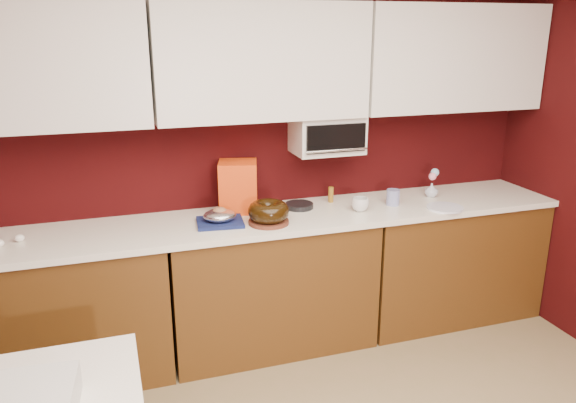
# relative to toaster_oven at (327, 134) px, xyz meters

# --- Properties ---
(wall_back) EXTENTS (4.00, 0.02, 2.50)m
(wall_back) POSITION_rel_toaster_oven_xyz_m (-0.45, 0.15, -0.12)
(wall_back) COLOR #320607
(wall_back) RESTS_ON floor
(base_cabinet_left) EXTENTS (1.31, 0.58, 0.86)m
(base_cabinet_left) POSITION_rel_toaster_oven_xyz_m (-1.78, -0.17, -0.95)
(base_cabinet_left) COLOR #543110
(base_cabinet_left) RESTS_ON floor
(base_cabinet_center) EXTENTS (1.31, 0.58, 0.86)m
(base_cabinet_center) POSITION_rel_toaster_oven_xyz_m (-0.45, -0.17, -0.95)
(base_cabinet_center) COLOR #543110
(base_cabinet_center) RESTS_ON floor
(base_cabinet_right) EXTENTS (1.31, 0.58, 0.86)m
(base_cabinet_right) POSITION_rel_toaster_oven_xyz_m (0.88, -0.17, -0.95)
(base_cabinet_right) COLOR #543110
(base_cabinet_right) RESTS_ON floor
(countertop) EXTENTS (4.00, 0.62, 0.04)m
(countertop) POSITION_rel_toaster_oven_xyz_m (-0.45, -0.17, -0.49)
(countertop) COLOR white
(countertop) RESTS_ON base_cabinet_center
(upper_cabinet_left) EXTENTS (1.31, 0.33, 0.70)m
(upper_cabinet_left) POSITION_rel_toaster_oven_xyz_m (-1.78, -0.02, 0.48)
(upper_cabinet_left) COLOR white
(upper_cabinet_left) RESTS_ON wall_back
(upper_cabinet_center) EXTENTS (1.31, 0.33, 0.70)m
(upper_cabinet_center) POSITION_rel_toaster_oven_xyz_m (-0.45, -0.02, 0.48)
(upper_cabinet_center) COLOR white
(upper_cabinet_center) RESTS_ON wall_back
(upper_cabinet_right) EXTENTS (1.31, 0.33, 0.70)m
(upper_cabinet_right) POSITION_rel_toaster_oven_xyz_m (0.88, -0.02, 0.48)
(upper_cabinet_right) COLOR white
(upper_cabinet_right) RESTS_ON wall_back
(toaster_oven) EXTENTS (0.45, 0.30, 0.25)m
(toaster_oven) POSITION_rel_toaster_oven_xyz_m (0.00, 0.00, 0.00)
(toaster_oven) COLOR white
(toaster_oven) RESTS_ON upper_cabinet_center
(toaster_oven_door) EXTENTS (0.40, 0.02, 0.18)m
(toaster_oven_door) POSITION_rel_toaster_oven_xyz_m (0.00, -0.16, 0.00)
(toaster_oven_door) COLOR black
(toaster_oven_door) RESTS_ON toaster_oven
(toaster_oven_handle) EXTENTS (0.42, 0.02, 0.02)m
(toaster_oven_handle) POSITION_rel_toaster_oven_xyz_m (0.00, -0.18, -0.07)
(toaster_oven_handle) COLOR silver
(toaster_oven_handle) RESTS_ON toaster_oven
(cake_base) EXTENTS (0.25, 0.25, 0.02)m
(cake_base) POSITION_rel_toaster_oven_xyz_m (-0.49, -0.30, -0.46)
(cake_base) COLOR #5C2B1B
(cake_base) RESTS_ON countertop
(bundt_cake) EXTENTS (0.31, 0.31, 0.10)m
(bundt_cake) POSITION_rel_toaster_oven_xyz_m (-0.49, -0.30, -0.39)
(bundt_cake) COLOR black
(bundt_cake) RESTS_ON cake_base
(navy_towel) EXTENTS (0.30, 0.27, 0.02)m
(navy_towel) POSITION_rel_toaster_oven_xyz_m (-0.78, -0.21, -0.46)
(navy_towel) COLOR navy
(navy_towel) RESTS_ON countertop
(foil_ham_nest) EXTENTS (0.24, 0.22, 0.07)m
(foil_ham_nest) POSITION_rel_toaster_oven_xyz_m (-0.78, -0.21, -0.42)
(foil_ham_nest) COLOR silver
(foil_ham_nest) RESTS_ON navy_towel
(roasted_ham) EXTENTS (0.09, 0.08, 0.06)m
(roasted_ham) POSITION_rel_toaster_oven_xyz_m (-0.78, -0.21, -0.40)
(roasted_ham) COLOR #9F6A48
(roasted_ham) RESTS_ON foil_ham_nest
(pandoro_box) EXTENTS (0.29, 0.28, 0.33)m
(pandoro_box) POSITION_rel_toaster_oven_xyz_m (-0.61, 0.01, -0.31)
(pandoro_box) COLOR red
(pandoro_box) RESTS_ON countertop
(dark_pan) EXTENTS (0.23, 0.23, 0.03)m
(dark_pan) POSITION_rel_toaster_oven_xyz_m (-0.21, -0.06, -0.46)
(dark_pan) COLOR black
(dark_pan) RESTS_ON countertop
(coffee_mug) EXTENTS (0.14, 0.14, 0.11)m
(coffee_mug) POSITION_rel_toaster_oven_xyz_m (0.15, -0.24, -0.42)
(coffee_mug) COLOR silver
(coffee_mug) RESTS_ON countertop
(blue_jar) EXTENTS (0.12, 0.12, 0.11)m
(blue_jar) POSITION_rel_toaster_oven_xyz_m (0.41, -0.19, -0.42)
(blue_jar) COLOR navy
(blue_jar) RESTS_ON countertop
(flower_vase) EXTENTS (0.09, 0.09, 0.11)m
(flower_vase) POSITION_rel_toaster_oven_xyz_m (0.77, -0.10, -0.42)
(flower_vase) COLOR silver
(flower_vase) RESTS_ON countertop
(flower_pink) EXTENTS (0.05, 0.05, 0.05)m
(flower_pink) POSITION_rel_toaster_oven_xyz_m (0.77, -0.10, -0.33)
(flower_pink) COLOR pink
(flower_pink) RESTS_ON flower_vase
(flower_blue) EXTENTS (0.06, 0.06, 0.06)m
(flower_blue) POSITION_rel_toaster_oven_xyz_m (0.80, -0.08, -0.30)
(flower_blue) COLOR #91C8E9
(flower_blue) RESTS_ON flower_vase
(china_plate) EXTENTS (0.29, 0.29, 0.01)m
(china_plate) POSITION_rel_toaster_oven_xyz_m (0.70, -0.37, -0.47)
(china_plate) COLOR white
(china_plate) RESTS_ON countertop
(amber_bottle) EXTENTS (0.05, 0.05, 0.11)m
(amber_bottle) POSITION_rel_toaster_oven_xyz_m (0.04, 0.00, -0.42)
(amber_bottle) COLOR #895E18
(amber_bottle) RESTS_ON countertop
(egg_right) EXTENTS (0.07, 0.06, 0.04)m
(egg_right) POSITION_rel_toaster_oven_xyz_m (-1.90, -0.15, -0.45)
(egg_right) COLOR white
(egg_right) RESTS_ON countertop
(newspaper_stack) EXTENTS (0.35, 0.30, 0.12)m
(newspaper_stack) POSITION_rel_toaster_oven_xyz_m (-1.74, -1.56, -0.57)
(newspaper_stack) COLOR beige
(newspaper_stack) RESTS_ON dining_table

